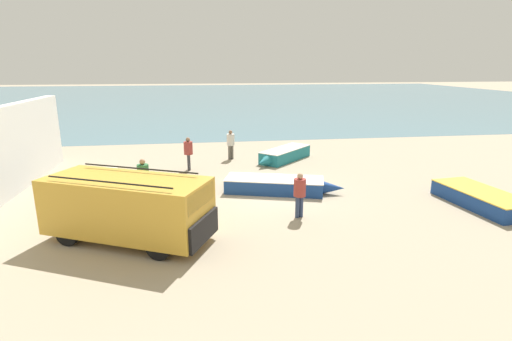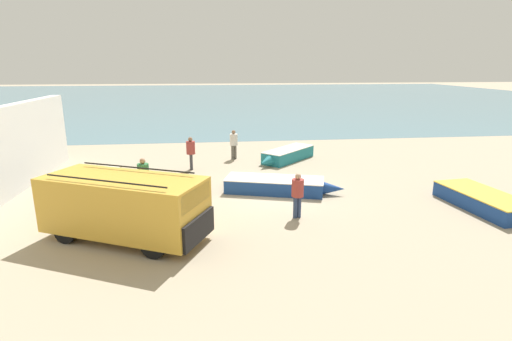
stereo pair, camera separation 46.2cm
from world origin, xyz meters
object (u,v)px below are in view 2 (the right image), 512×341
at_px(fishing_rowboat_0, 278,185).
at_px(fisherman_1, 144,175).
at_px(fisherman_0, 191,150).
at_px(fishing_rowboat_1, 88,184).
at_px(fishing_rowboat_2, 481,199).
at_px(parked_van, 125,205).
at_px(fishing_rowboat_3, 286,155).
at_px(fisherman_3, 234,142).
at_px(fisherman_2, 298,191).

xyz_separation_m(fishing_rowboat_0, fisherman_1, (-5.59, -0.37, 0.74)).
bearing_deg(fisherman_0, fishing_rowboat_1, 33.93).
height_order(fishing_rowboat_1, fishing_rowboat_2, fishing_rowboat_1).
distance_m(parked_van, fisherman_1, 3.76).
bearing_deg(fishing_rowboat_2, fishing_rowboat_1, 69.86).
bearing_deg(fishing_rowboat_3, parked_van, 8.51).
relative_size(fisherman_0, fisherman_3, 1.02).
bearing_deg(fisherman_3, fishing_rowboat_0, 172.77).
distance_m(fishing_rowboat_1, fisherman_3, 8.65).
height_order(fishing_rowboat_0, fishing_rowboat_2, fishing_rowboat_0).
distance_m(fishing_rowboat_1, fisherman_2, 9.32).
relative_size(fishing_rowboat_2, fishing_rowboat_3, 1.23).
bearing_deg(fishing_rowboat_1, fishing_rowboat_2, 84.36).
relative_size(fishing_rowboat_1, fishing_rowboat_3, 1.19).
relative_size(fishing_rowboat_2, fisherman_1, 2.69).
bearing_deg(fishing_rowboat_2, fisherman_2, 85.44).
bearing_deg(fishing_rowboat_2, fisherman_3, 37.77).
relative_size(fishing_rowboat_3, fisherman_0, 2.21).
bearing_deg(fisherman_0, fisherman_1, 66.70).
bearing_deg(fishing_rowboat_1, fisherman_2, 72.12).
relative_size(parked_van, fishing_rowboat_3, 1.44).
height_order(fisherman_1, fisherman_2, fisherman_1).
relative_size(parked_van, fishing_rowboat_1, 1.21).
relative_size(fishing_rowboat_1, fishing_rowboat_2, 0.96).
distance_m(fishing_rowboat_0, fisherman_2, 3.10).
bearing_deg(fisherman_1, fisherman_0, -152.72).
distance_m(parked_van, fishing_rowboat_0, 7.00).
bearing_deg(fisherman_3, fisherman_2, 169.63).
distance_m(parked_van, fisherman_2, 5.87).
distance_m(fishing_rowboat_2, fisherman_2, 7.37).
xyz_separation_m(fishing_rowboat_0, fisherman_0, (-3.90, 4.32, 0.73)).
relative_size(fishing_rowboat_0, fishing_rowboat_3, 1.35).
bearing_deg(fisherman_1, fishing_rowboat_0, 140.99).
bearing_deg(fisherman_1, fishing_rowboat_1, -71.07).
relative_size(parked_van, fisherman_0, 3.17).
relative_size(fishing_rowboat_0, fishing_rowboat_2, 1.10).
bearing_deg(parked_van, fisherman_2, 36.41).
xyz_separation_m(fishing_rowboat_1, fishing_rowboat_3, (9.65, 4.61, 0.01)).
bearing_deg(parked_van, fishing_rowboat_1, 142.29).
relative_size(fishing_rowboat_2, fisherman_2, 2.84).
bearing_deg(fisherman_3, fisherman_1, 128.75).
distance_m(fishing_rowboat_2, fisherman_3, 12.91).
distance_m(fishing_rowboat_1, fishing_rowboat_3, 10.70).
bearing_deg(fishing_rowboat_1, fishing_rowboat_0, 90.75).
relative_size(fishing_rowboat_2, fisherman_0, 2.72).
xyz_separation_m(parked_van, fisherman_0, (1.69, 8.45, -0.09)).
xyz_separation_m(fishing_rowboat_3, fisherman_3, (-2.96, 0.82, 0.68)).
distance_m(fishing_rowboat_3, fisherman_3, 3.15).
bearing_deg(fisherman_0, fisherman_2, 115.57).
height_order(fisherman_0, fisherman_3, fisherman_0).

